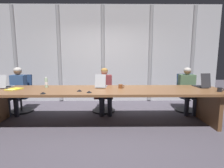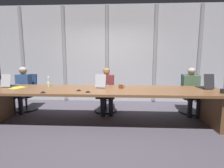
{
  "view_description": "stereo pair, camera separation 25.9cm",
  "coord_description": "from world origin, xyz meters",
  "px_view_note": "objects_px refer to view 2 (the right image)",
  "views": [
    {
      "loc": [
        0.17,
        -3.74,
        1.45
      ],
      "look_at": [
        0.21,
        0.09,
        0.86
      ],
      "focal_mm": 28.66,
      "sensor_mm": 36.0,
      "label": 1
    },
    {
      "loc": [
        0.43,
        -3.73,
        1.45
      ],
      "look_at": [
        0.21,
        0.09,
        0.86
      ],
      "focal_mm": 28.66,
      "sensor_mm": 36.0,
      "label": 2
    }
  ],
  "objects_px": {
    "office_chair_left_mid": "(106,98)",
    "conference_mic_middle": "(79,90)",
    "conference_mic_left_side": "(88,91)",
    "office_chair_center": "(191,98)",
    "person_left_end": "(22,86)",
    "laptop_left_end": "(10,84)",
    "laptop_center": "(205,86)",
    "coffee_mug_near": "(223,91)",
    "water_bottle_primary": "(48,82)",
    "coffee_mug_far": "(121,86)",
    "conference_mic_right_side": "(43,92)",
    "person_left_mid": "(107,88)",
    "person_center": "(191,88)",
    "laptop_left_mid": "(102,85)",
    "spiral_notepad": "(17,88)",
    "office_chair_left_end": "(27,96)"
  },
  "relations": [
    {
      "from": "laptop_center",
      "to": "person_center",
      "type": "height_order",
      "value": "person_center"
    },
    {
      "from": "water_bottle_primary",
      "to": "conference_mic_middle",
      "type": "height_order",
      "value": "water_bottle_primary"
    },
    {
      "from": "conference_mic_middle",
      "to": "office_chair_center",
      "type": "bearing_deg",
      "value": 23.14
    },
    {
      "from": "office_chair_left_end",
      "to": "conference_mic_middle",
      "type": "height_order",
      "value": "office_chair_left_end"
    },
    {
      "from": "person_left_mid",
      "to": "person_left_end",
      "type": "bearing_deg",
      "value": -95.41
    },
    {
      "from": "laptop_left_end",
      "to": "laptop_center",
      "type": "bearing_deg",
      "value": -90.68
    },
    {
      "from": "water_bottle_primary",
      "to": "person_center",
      "type": "bearing_deg",
      "value": 8.8
    },
    {
      "from": "laptop_left_mid",
      "to": "office_chair_center",
      "type": "distance_m",
      "value": 2.4
    },
    {
      "from": "water_bottle_primary",
      "to": "coffee_mug_near",
      "type": "relative_size",
      "value": 1.87
    },
    {
      "from": "coffee_mug_far",
      "to": "spiral_notepad",
      "type": "relative_size",
      "value": 0.37
    },
    {
      "from": "spiral_notepad",
      "to": "coffee_mug_far",
      "type": "bearing_deg",
      "value": 22.76
    },
    {
      "from": "laptop_left_end",
      "to": "coffee_mug_near",
      "type": "bearing_deg",
      "value": -97.24
    },
    {
      "from": "office_chair_left_mid",
      "to": "coffee_mug_near",
      "type": "bearing_deg",
      "value": 60.96
    },
    {
      "from": "office_chair_left_mid",
      "to": "conference_mic_right_side",
      "type": "relative_size",
      "value": 8.68
    },
    {
      "from": "laptop_left_end",
      "to": "coffee_mug_far",
      "type": "bearing_deg",
      "value": -92.83
    },
    {
      "from": "person_left_end",
      "to": "conference_mic_right_side",
      "type": "distance_m",
      "value": 1.65
    },
    {
      "from": "office_chair_left_mid",
      "to": "conference_mic_left_side",
      "type": "relative_size",
      "value": 8.68
    },
    {
      "from": "laptop_left_mid",
      "to": "water_bottle_primary",
      "type": "distance_m",
      "value": 1.23
    },
    {
      "from": "laptop_left_end",
      "to": "coffee_mug_near",
      "type": "height_order",
      "value": "laptop_left_end"
    },
    {
      "from": "office_chair_left_mid",
      "to": "conference_mic_middle",
      "type": "xyz_separation_m",
      "value": [
        -0.45,
        -1.14,
        0.42
      ]
    },
    {
      "from": "water_bottle_primary",
      "to": "conference_mic_middle",
      "type": "distance_m",
      "value": 0.94
    },
    {
      "from": "office_chair_left_mid",
      "to": "water_bottle_primary",
      "type": "distance_m",
      "value": 1.52
    },
    {
      "from": "spiral_notepad",
      "to": "person_center",
      "type": "bearing_deg",
      "value": 30.39
    },
    {
      "from": "person_left_end",
      "to": "person_left_mid",
      "type": "distance_m",
      "value": 2.23
    },
    {
      "from": "office_chair_center",
      "to": "conference_mic_left_side",
      "type": "xyz_separation_m",
      "value": [
        -2.46,
        -1.28,
        0.41
      ]
    },
    {
      "from": "person_left_mid",
      "to": "coffee_mug_far",
      "type": "distance_m",
      "value": 0.75
    },
    {
      "from": "office_chair_left_end",
      "to": "water_bottle_primary",
      "type": "relative_size",
      "value": 4.05
    },
    {
      "from": "laptop_left_mid",
      "to": "office_chair_left_end",
      "type": "relative_size",
      "value": 0.41
    },
    {
      "from": "laptop_left_end",
      "to": "conference_mic_middle",
      "type": "bearing_deg",
      "value": -104.83
    },
    {
      "from": "office_chair_center",
      "to": "person_left_end",
      "type": "distance_m",
      "value": 4.44
    },
    {
      "from": "water_bottle_primary",
      "to": "coffee_mug_far",
      "type": "height_order",
      "value": "water_bottle_primary"
    },
    {
      "from": "office_chair_left_mid",
      "to": "conference_mic_left_side",
      "type": "xyz_separation_m",
      "value": [
        -0.23,
        -1.28,
        0.42
      ]
    },
    {
      "from": "laptop_left_end",
      "to": "person_left_mid",
      "type": "bearing_deg",
      "value": -76.94
    },
    {
      "from": "laptop_left_end",
      "to": "person_left_mid",
      "type": "distance_m",
      "value": 2.28
    },
    {
      "from": "laptop_left_mid",
      "to": "coffee_mug_far",
      "type": "relative_size",
      "value": 2.97
    },
    {
      "from": "office_chair_left_mid",
      "to": "person_left_end",
      "type": "distance_m",
      "value": 2.22
    },
    {
      "from": "laptop_left_end",
      "to": "coffee_mug_near",
      "type": "distance_m",
      "value": 4.55
    },
    {
      "from": "laptop_left_end",
      "to": "conference_mic_left_side",
      "type": "relative_size",
      "value": 3.53
    },
    {
      "from": "person_left_end",
      "to": "coffee_mug_far",
      "type": "relative_size",
      "value": 8.81
    },
    {
      "from": "laptop_left_end",
      "to": "conference_mic_middle",
      "type": "relative_size",
      "value": 3.53
    },
    {
      "from": "laptop_left_end",
      "to": "conference_mic_right_side",
      "type": "distance_m",
      "value": 1.29
    },
    {
      "from": "coffee_mug_far",
      "to": "conference_mic_middle",
      "type": "distance_m",
      "value": 0.91
    },
    {
      "from": "person_left_end",
      "to": "conference_mic_right_side",
      "type": "height_order",
      "value": "person_left_end"
    },
    {
      "from": "coffee_mug_far",
      "to": "conference_mic_left_side",
      "type": "height_order",
      "value": "coffee_mug_far"
    },
    {
      "from": "coffee_mug_near",
      "to": "conference_mic_right_side",
      "type": "bearing_deg",
      "value": -177.53
    },
    {
      "from": "coffee_mug_near",
      "to": "conference_mic_left_side",
      "type": "relative_size",
      "value": 1.16
    },
    {
      "from": "laptop_left_end",
      "to": "person_left_mid",
      "type": "xyz_separation_m",
      "value": [
        2.21,
        0.54,
        -0.17
      ]
    },
    {
      "from": "person_center",
      "to": "conference_mic_left_side",
      "type": "xyz_separation_m",
      "value": [
        -2.4,
        -1.12,
        0.12
      ]
    },
    {
      "from": "office_chair_left_end",
      "to": "office_chair_center",
      "type": "bearing_deg",
      "value": 90.57
    },
    {
      "from": "laptop_left_mid",
      "to": "office_chair_left_end",
      "type": "height_order",
      "value": "laptop_left_mid"
    }
  ]
}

